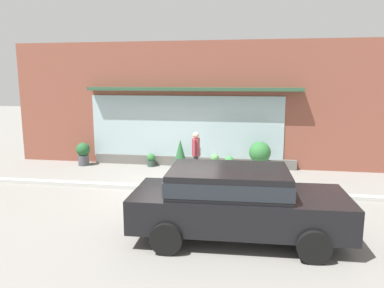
{
  "coord_description": "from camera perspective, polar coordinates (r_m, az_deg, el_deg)",
  "views": [
    {
      "loc": [
        2.21,
        -10.41,
        3.25
      ],
      "look_at": [
        0.28,
        1.2,
        1.16
      ],
      "focal_mm": 34.41,
      "sensor_mm": 36.0,
      "label": 1
    }
  ],
  "objects": [
    {
      "name": "potted_plant_window_right",
      "position": [
        14.56,
        -16.51,
        -1.31
      ],
      "size": [
        0.52,
        0.52,
        0.88
      ],
      "color": "#4C4C51",
      "rests_on": "ground_plane"
    },
    {
      "name": "potted_plant_window_left",
      "position": [
        13.17,
        5.78,
        -2.91
      ],
      "size": [
        0.32,
        0.32,
        0.55
      ],
      "color": "#4C4C51",
      "rests_on": "ground_plane"
    },
    {
      "name": "storefront",
      "position": [
        13.81,
        0.19,
        5.92
      ],
      "size": [
        14.0,
        0.81,
        4.61
      ],
      "color": "brown",
      "rests_on": "ground_plane"
    },
    {
      "name": "curb_strip",
      "position": [
        10.92,
        -2.66,
        -6.94
      ],
      "size": [
        14.0,
        0.24,
        0.12
      ],
      "primitive_type": "cube",
      "color": "#B2B2AD",
      "rests_on": "ground_plane"
    },
    {
      "name": "pedestrian_with_handbag",
      "position": [
        12.11,
        0.63,
        -1.2
      ],
      "size": [
        0.22,
        0.65,
        1.55
      ],
      "rotation": [
        0.0,
        0.0,
        1.49
      ],
      "color": "#232328",
      "rests_on": "ground_plane"
    },
    {
      "name": "parked_car_black",
      "position": [
        7.61,
        6.69,
        -8.44
      ],
      "size": [
        4.38,
        2.09,
        1.47
      ],
      "rotation": [
        0.0,
        0.0,
        0.04
      ],
      "color": "black",
      "rests_on": "ground_plane"
    },
    {
      "name": "potted_plant_near_hydrant",
      "position": [
        13.34,
        -1.83,
        -1.72
      ],
      "size": [
        0.43,
        0.43,
        1.11
      ],
      "color": "#33473D",
      "rests_on": "ground_plane"
    },
    {
      "name": "ground_plane",
      "position": [
        11.13,
        -2.44,
        -6.94
      ],
      "size": [
        60.0,
        60.0,
        0.0
      ],
      "primitive_type": "plane",
      "color": "gray"
    },
    {
      "name": "fire_hydrant",
      "position": [
        11.45,
        3.56,
        -3.85
      ],
      "size": [
        0.4,
        0.37,
        0.98
      ],
      "color": "#4C8C47",
      "rests_on": "ground_plane"
    },
    {
      "name": "potted_plant_by_entrance",
      "position": [
        13.08,
        10.46,
        -1.68
      ],
      "size": [
        0.75,
        0.75,
        1.1
      ],
      "color": "#B7B2A3",
      "rests_on": "ground_plane"
    },
    {
      "name": "potted_plant_trailing_edge",
      "position": [
        13.92,
        -6.34,
        -2.45
      ],
      "size": [
        0.31,
        0.31,
        0.49
      ],
      "color": "#33473D",
      "rests_on": "ground_plane"
    }
  ]
}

